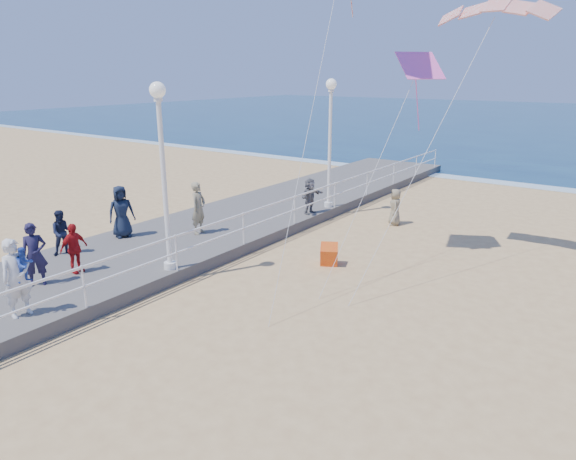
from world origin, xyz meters
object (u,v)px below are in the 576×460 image
Objects in this scene: spectator_5 at (310,196)px; lamp_post_mid at (162,159)px; spectator_0 at (35,255)px; spectator_6 at (198,208)px; lamp_post_far at (330,130)px; spectator_7 at (63,233)px; woman_holding_toddler at (17,278)px; toddler_held at (24,265)px; spectator_3 at (74,248)px; beach_walker_c at (395,207)px; box_kite at (329,256)px; spectator_4 at (121,212)px.

lamp_post_mid is at bearing -177.27° from spectator_5.
spectator_0 is (-2.01, -2.91, -2.39)m from lamp_post_mid.
spectator_5 is at bearing -33.35° from spectator_6.
lamp_post_far is 11.03m from spectator_7.
woman_holding_toddler is at bearing 177.11° from spectator_6.
toddler_held is 0.45× the size of spectator_6.
spectator_3 is 9.59m from spectator_5.
spectator_5 is 3.47m from beach_walker_c.
box_kite is at bearing -25.16° from beach_walker_c.
spectator_0 is at bearing -156.41° from box_kite.
beach_walker_c is at bearing -5.56° from spectator_7.
spectator_7 is 8.46m from box_kite.
spectator_5 is (0.36, 11.60, -0.54)m from toddler_held.
lamp_post_far is at bearing 90.00° from lamp_post_mid.
spectator_5 is at bearing 101.20° from box_kite.
spectator_5 reaches higher than beach_walker_c.
lamp_post_mid is 4.53m from spectator_4.
woman_holding_toddler reaches higher than box_kite.
woman_holding_toddler is 3.19× the size of box_kite.
beach_walker_c is (3.34, 13.34, -0.93)m from toddler_held.
toddler_held is at bearing -125.08° from spectator_4.
spectator_3 is (0.03, 1.13, -0.14)m from spectator_0.
beach_walker_c is at bearing -26.33° from spectator_3.
spectator_7 is 2.42× the size of box_kite.
woman_holding_toddler is 7.26m from spectator_6.
box_kite is (3.54, 7.87, -1.37)m from toddler_held.
lamp_post_far is 3.67× the size of spectator_7.
spectator_0 is at bearing 171.77° from spectator_5.
beach_walker_c is (4.91, 11.14, -0.39)m from spectator_3.
spectator_0 is at bearing -49.27° from beach_walker_c.
spectator_4 is at bearing 54.25° from spectator_0.
beach_walker_c is (4.72, 6.34, -0.59)m from spectator_6.
woman_holding_toddler is 1.05× the size of spectator_4.
toddler_held reaches higher than spectator_7.
spectator_4 is 1.26× the size of spectator_7.
spectator_3 is (-1.98, -10.78, -2.53)m from lamp_post_far.
lamp_post_mid is at bearing -85.11° from spectator_4.
spectator_7 is (-1.87, -4.11, -0.21)m from spectator_6.
spectator_3 is 0.80× the size of spectator_4.
toddler_held reaches higher than spectator_5.
spectator_5 is at bearing -2.11° from woman_holding_toddler.
toddler_held is 11.62m from spectator_5.
lamp_post_mid reaches higher than spectator_0.
toddler_held is 0.59× the size of spectator_7.
spectator_7 is (-3.66, -10.09, -2.54)m from lamp_post_far.
spectator_6 is at bearing 2.22° from spectator_7.
spectator_5 reaches higher than spectator_7.
spectator_4 reaches higher than spectator_3.
toddler_held is 0.57× the size of beach_walker_c.
spectator_6 is 5.11m from box_kite.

